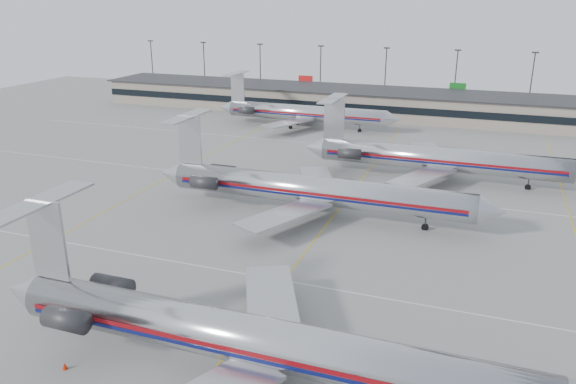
% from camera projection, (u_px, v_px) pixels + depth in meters
% --- Properties ---
extents(ground, '(260.00, 260.00, 0.00)m').
position_uv_depth(ground, '(244.00, 332.00, 49.51)').
color(ground, gray).
rests_on(ground, ground).
extents(apron_markings, '(160.00, 0.15, 0.02)m').
position_uv_depth(apron_markings, '(283.00, 281.00, 58.38)').
color(apron_markings, silver).
rests_on(apron_markings, ground).
extents(terminal, '(162.00, 17.00, 6.25)m').
position_uv_depth(terminal, '(410.00, 105.00, 135.36)').
color(terminal, gray).
rests_on(terminal, ground).
extents(light_mast_row, '(163.60, 0.40, 15.28)m').
position_uv_depth(light_mast_row, '(420.00, 75.00, 146.01)').
color(light_mast_row, '#38383D').
rests_on(light_mast_row, ground).
extents(jet_foreground, '(48.15, 28.35, 12.60)m').
position_uv_depth(jet_foreground, '(249.00, 339.00, 42.19)').
color(jet_foreground, silver).
rests_on(jet_foreground, ground).
extents(jet_second_row, '(47.77, 28.13, 12.50)m').
position_uv_depth(jet_second_row, '(310.00, 189.00, 74.76)').
color(jet_second_row, silver).
rests_on(jet_second_row, ground).
extents(jet_third_row, '(45.38, 27.92, 12.41)m').
position_uv_depth(jet_third_row, '(435.00, 158.00, 89.22)').
color(jet_third_row, silver).
rests_on(jet_third_row, ground).
extents(jet_back_row, '(42.44, 26.10, 11.60)m').
position_uv_depth(jet_back_row, '(302.00, 113.00, 125.17)').
color(jet_back_row, silver).
rests_on(jet_back_row, ground).
extents(cone_left, '(0.51, 0.51, 0.60)m').
position_uv_depth(cone_left, '(65.00, 366.00, 44.46)').
color(cone_left, red).
rests_on(cone_left, ground).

